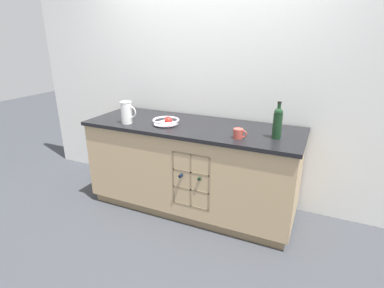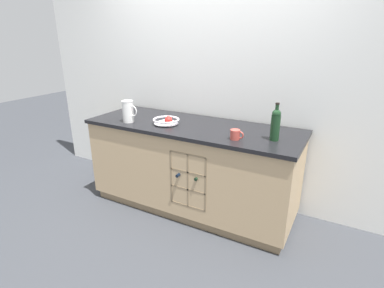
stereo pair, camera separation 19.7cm
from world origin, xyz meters
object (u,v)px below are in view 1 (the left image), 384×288
fruit_bowl (166,121)px  white_pitcher (127,112)px  standing_wine_bottle (278,122)px  ceramic_mug (239,134)px

fruit_bowl → white_pitcher: 0.40m
fruit_bowl → standing_wine_bottle: 1.04m
fruit_bowl → standing_wine_bottle: standing_wine_bottle is taller
white_pitcher → standing_wine_bottle: 1.42m
ceramic_mug → white_pitcher: bearing=-179.4°
white_pitcher → standing_wine_bottle: bearing=5.9°
white_pitcher → ceramic_mug: white_pitcher is taller
white_pitcher → fruit_bowl: bearing=16.7°
ceramic_mug → fruit_bowl: bearing=172.3°
white_pitcher → standing_wine_bottle: (1.41, 0.15, 0.03)m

